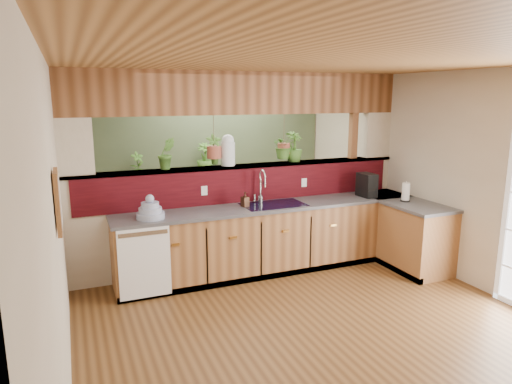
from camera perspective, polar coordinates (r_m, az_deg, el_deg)
name	(u,v)px	position (r m, az deg, el deg)	size (l,w,h in m)	color
ground	(289,302)	(5.33, 4.10, -13.57)	(4.60, 7.00, 0.01)	brown
ceiling	(292,65)	(4.82, 4.57, 15.57)	(4.60, 7.00, 0.01)	brown
wall_back	(201,153)	(8.15, -6.87, 4.86)	(4.60, 0.02, 2.60)	beige
wall_left	(58,210)	(4.40, -23.50, -2.09)	(0.02, 7.00, 2.60)	beige
wall_right	(453,176)	(6.28, 23.42, 1.86)	(0.02, 7.00, 2.60)	beige
pass_through_partition	(247,179)	(6.15, -1.11, 1.63)	(4.60, 0.21, 2.60)	beige
pass_through_ledge	(245,166)	(6.11, -1.38, 3.27)	(4.60, 0.21, 0.04)	brown
header_beam	(245,93)	(6.04, -1.43, 12.25)	(4.60, 0.15, 0.55)	brown
sage_backwall	(201,153)	(8.13, -6.84, 4.85)	(4.55, 0.02, 2.55)	#4C5E40
countertop	(316,235)	(6.25, 7.48, -5.31)	(4.14, 1.52, 0.90)	brown
dishwasher	(145,263)	(5.33, -13.74, -8.58)	(0.58, 0.03, 0.82)	white
navy_sink	(273,210)	(5.98, 2.18, -2.31)	(0.82, 0.50, 0.18)	black
framed_print	(58,201)	(3.57, -23.51, -1.08)	(0.04, 0.35, 0.45)	brown
faucet	(261,185)	(6.01, 0.67, 0.90)	(0.20, 0.20, 0.45)	#B7B7B2
dish_stack	(150,211)	(5.40, -13.07, -2.35)	(0.33, 0.33, 0.29)	#919BBB
soap_dispenser	(245,199)	(5.83, -1.38, -0.92)	(0.09, 0.09, 0.19)	#392114
coffee_maker	(367,186)	(6.58, 13.73, 0.73)	(0.18, 0.30, 0.33)	black
paper_towel	(406,192)	(6.44, 18.21, -0.04)	(0.12, 0.12, 0.27)	black
glass_jar	(228,150)	(6.00, -3.52, 5.25)	(0.18, 0.18, 0.41)	silver
ledge_plant_left	(167,153)	(5.79, -11.12, 4.75)	(0.22, 0.18, 0.40)	#3A6724
ledge_plant_right	(294,147)	(6.38, 4.77, 5.67)	(0.23, 0.23, 0.42)	#3A6724
hanging_plant_a	(214,140)	(5.93, -5.29, 6.54)	(0.21, 0.19, 0.55)	brown
hanging_plant_b	(284,134)	(6.29, 3.51, 7.23)	(0.34, 0.30, 0.54)	brown
shelving_console	(178,202)	(7.93, -9.75, -1.30)	(1.49, 0.40, 0.99)	black
shelf_plant_a	(138,164)	(7.69, -14.58, 3.39)	(0.21, 0.15, 0.41)	#3A6724
shelf_plant_b	(205,158)	(7.91, -6.40, 4.30)	(0.28, 0.28, 0.51)	#3A6724
floor_plant	(293,212)	(7.84, 4.64, -2.52)	(0.61, 0.53, 0.68)	#3A6724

